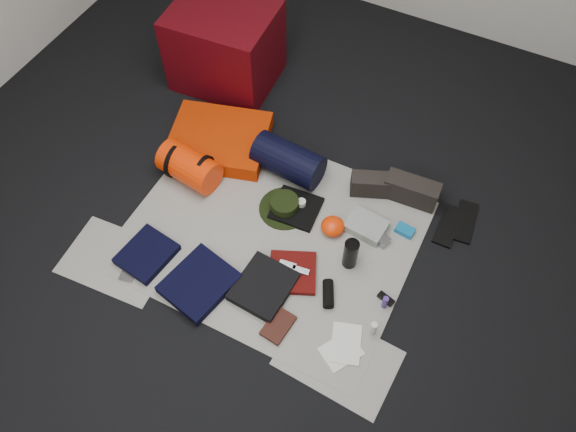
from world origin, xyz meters
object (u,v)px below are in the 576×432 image
at_px(navy_duffel, 288,160).
at_px(paperback_book, 278,326).
at_px(sleeping_pad, 219,140).
at_px(water_bottle, 351,254).
at_px(stuff_sack, 189,167).
at_px(red_cabinet, 225,46).
at_px(compact_camera, 380,238).

distance_m(navy_duffel, paperback_book, 1.03).
height_order(sleeping_pad, water_bottle, water_bottle).
height_order(stuff_sack, paperback_book, stuff_sack).
bearing_deg(red_cabinet, navy_duffel, -40.68).
bearing_deg(compact_camera, sleeping_pad, -166.93).
height_order(sleeping_pad, paperback_book, sleeping_pad).
bearing_deg(water_bottle, red_cabinet, 143.96).
relative_size(red_cabinet, compact_camera, 5.84).
distance_m(navy_duffel, compact_camera, 0.73).
xyz_separation_m(red_cabinet, stuff_sack, (0.25, -0.87, -0.16)).
xyz_separation_m(stuff_sack, navy_duffel, (0.51, 0.31, 0.00)).
height_order(stuff_sack, water_bottle, stuff_sack).
bearing_deg(compact_camera, water_bottle, -91.49).
relative_size(stuff_sack, compact_camera, 3.22).
bearing_deg(red_cabinet, paperback_book, -56.01).
relative_size(navy_duffel, water_bottle, 2.06).
bearing_deg(navy_duffel, red_cabinet, 147.72).
bearing_deg(water_bottle, compact_camera, 66.02).
height_order(sleeping_pad, stuff_sack, stuff_sack).
relative_size(sleeping_pad, navy_duffel, 1.42).
height_order(water_bottle, paperback_book, water_bottle).
relative_size(sleeping_pad, compact_camera, 5.37).
relative_size(water_bottle, compact_camera, 1.84).
relative_size(red_cabinet, stuff_sack, 1.81).
xyz_separation_m(red_cabinet, water_bottle, (1.36, -0.99, -0.16)).
bearing_deg(paperback_book, compact_camera, 75.44).
bearing_deg(red_cabinet, water_bottle, -40.10).
bearing_deg(stuff_sack, compact_camera, 5.04).
xyz_separation_m(sleeping_pad, stuff_sack, (-0.02, -0.30, 0.05)).
bearing_deg(compact_camera, paperback_book, -88.13).
distance_m(sleeping_pad, compact_camera, 1.20).
bearing_deg(navy_duffel, stuff_sack, -144.50).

